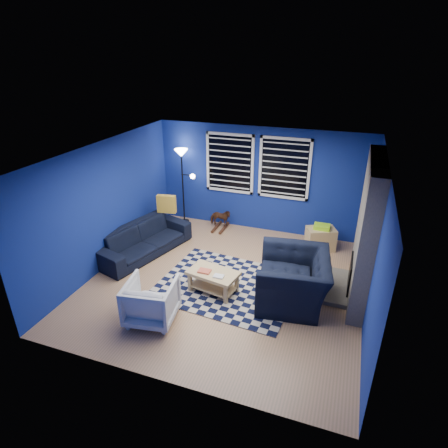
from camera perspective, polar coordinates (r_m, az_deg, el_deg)
name	(u,v)px	position (r m, az deg, el deg)	size (l,w,h in m)	color
floor	(225,282)	(7.26, 0.17, -8.82)	(5.00, 5.00, 0.00)	tan
ceiling	(225,154)	(6.21, 0.21, 10.64)	(5.00, 5.00, 0.00)	white
wall_back	(260,180)	(8.87, 5.57, 6.63)	(5.00, 5.00, 0.00)	navy
wall_left	(106,205)	(7.76, -17.53, 2.76)	(5.00, 5.00, 0.00)	navy
wall_right	(375,246)	(6.36, 22.01, -3.06)	(5.00, 5.00, 0.00)	navy
fireplace	(365,234)	(6.82, 20.72, -1.39)	(0.65, 2.00, 2.50)	gray
window_left	(230,163)	(8.93, 0.88, 9.23)	(1.17, 0.06, 1.42)	black
window_right	(284,169)	(8.62, 9.18, 8.32)	(1.17, 0.06, 1.42)	black
tv	(372,194)	(8.14, 21.65, 4.30)	(0.07, 1.00, 0.58)	black
rug	(228,285)	(7.16, 0.58, -9.29)	(2.50, 2.00, 0.02)	black
sofa	(144,240)	(8.25, -12.17, -2.35)	(0.86, 2.20, 0.64)	black
armchair_big	(293,279)	(6.65, 10.50, -8.26)	(1.19, 1.36, 0.88)	black
armchair_bent	(151,301)	(6.29, -11.01, -11.41)	(0.77, 0.79, 0.72)	gray
rocking_horse	(220,218)	(9.16, -0.58, 0.93)	(0.53, 0.24, 0.45)	#442B16
coffee_table	(213,277)	(6.83, -1.67, -8.14)	(0.97, 0.67, 0.45)	tan
cabinet	(320,238)	(8.52, 14.48, -2.14)	(0.72, 0.61, 0.59)	tan
floor_lamp	(182,163)	(9.16, -6.35, 9.17)	(0.51, 0.32, 1.89)	black
throw_pillow	(166,204)	(8.63, -8.76, 3.04)	(0.43, 0.13, 0.41)	gold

